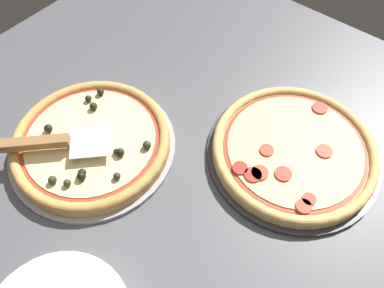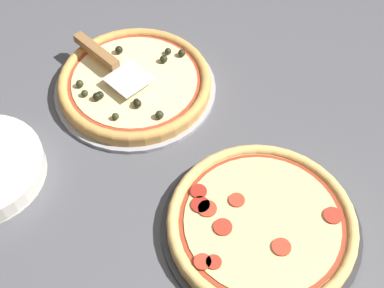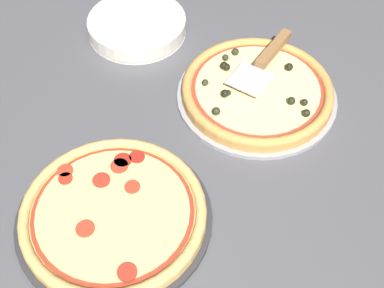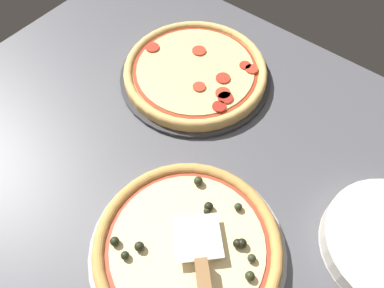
{
  "view_description": "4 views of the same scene",
  "coord_description": "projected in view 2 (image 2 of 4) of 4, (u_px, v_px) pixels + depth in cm",
  "views": [
    {
      "loc": [
        26.02,
        38.02,
        68.54
      ],
      "look_at": [
        -9.03,
        9.64,
        3.0
      ],
      "focal_mm": 35.0,
      "sensor_mm": 36.0,
      "label": 1
    },
    {
      "loc": [
        -9.55,
        74.74,
        88.65
      ],
      "look_at": [
        -9.03,
        9.64,
        3.0
      ],
      "focal_mm": 50.0,
      "sensor_mm": 36.0,
      "label": 2
    },
    {
      "loc": [
        -77.02,
        23.41,
        87.03
      ],
      "look_at": [
        -9.03,
        9.64,
        3.0
      ],
      "focal_mm": 50.0,
      "sensor_mm": 36.0,
      "label": 3
    },
    {
      "loc": [
        17.8,
        -24.22,
        68.67
      ],
      "look_at": [
        -9.03,
        9.64,
        3.0
      ],
      "focal_mm": 35.0,
      "sensor_mm": 36.0,
      "label": 4
    }
  ],
  "objects": [
    {
      "name": "ground_plane",
      "position": [
        151.0,
        122.0,
        1.17
      ],
      "size": [
        141.28,
        113.1,
        3.6
      ],
      "primitive_type": "cube",
      "color": "#4C4C51"
    },
    {
      "name": "pizza_pan_front",
      "position": [
        135.0,
        88.0,
        1.2
      ],
      "size": [
        36.2,
        36.2,
        1.0
      ],
      "primitive_type": "cylinder",
      "color": "#939399",
      "rests_on": "ground_plane"
    },
    {
      "name": "pizza_front",
      "position": [
        135.0,
        82.0,
        1.19
      ],
      "size": [
        34.02,
        34.02,
        4.17
      ],
      "color": "#C68E47",
      "rests_on": "pizza_pan_front"
    },
    {
      "name": "pizza_pan_back",
      "position": [
        261.0,
        228.0,
        0.99
      ],
      "size": [
        37.1,
        37.1,
        1.0
      ],
      "primitive_type": "cylinder",
      "color": "#2D2D30",
      "rests_on": "ground_plane"
    },
    {
      "name": "pizza_back",
      "position": [
        262.0,
        223.0,
        0.97
      ],
      "size": [
        34.88,
        34.88,
        2.84
      ],
      "color": "#DBAD60",
      "rests_on": "pizza_pan_back"
    },
    {
      "name": "serving_spatula",
      "position": [
        103.0,
        57.0,
        1.19
      ],
      "size": [
        19.36,
        19.22,
        2.0
      ],
      "color": "silver",
      "rests_on": "pizza_front"
    }
  ]
}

